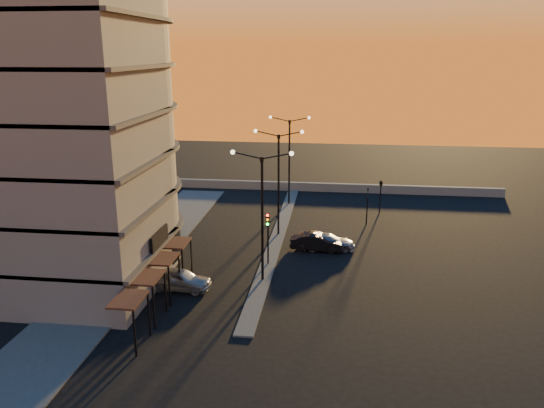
{
  "coord_description": "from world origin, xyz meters",
  "views": [
    {
      "loc": [
        5.08,
        -34.82,
        15.92
      ],
      "look_at": [
        -0.15,
        6.61,
        3.86
      ],
      "focal_mm": 35.0,
      "sensor_mm": 36.0,
      "label": 1
    }
  ],
  "objects": [
    {
      "name": "sidewalk_west",
      "position": [
        -10.5,
        4.0,
        0.06
      ],
      "size": [
        5.0,
        40.0,
        0.12
      ],
      "primitive_type": "cube",
      "color": "#464644",
      "rests_on": "ground"
    },
    {
      "name": "building",
      "position": [
        -14.0,
        0.03,
        11.91
      ],
      "size": [
        14.35,
        17.08,
        25.0
      ],
      "color": "slate",
      "rests_on": "ground"
    },
    {
      "name": "streetlamp_mid",
      "position": [
        0.0,
        10.0,
        5.59
      ],
      "size": [
        4.32,
        0.32,
        9.51
      ],
      "color": "black",
      "rests_on": "ground"
    },
    {
      "name": "signal_east_b",
      "position": [
        9.5,
        18.0,
        3.1
      ],
      "size": [
        0.42,
        1.99,
        3.6
      ],
      "color": "black",
      "rests_on": "ground"
    },
    {
      "name": "streetlamp_far",
      "position": [
        0.0,
        20.0,
        5.59
      ],
      "size": [
        4.32,
        0.32,
        9.51
      ],
      "color": "black",
      "rests_on": "ground"
    },
    {
      "name": "car_sedan",
      "position": [
        3.61,
        6.62,
        0.72
      ],
      "size": [
        4.45,
        1.76,
        1.44
      ],
      "primitive_type": "imported",
      "rotation": [
        0.0,
        0.0,
        1.52
      ],
      "color": "black",
      "rests_on": "ground"
    },
    {
      "name": "streetlamp_near",
      "position": [
        0.0,
        0.0,
        5.59
      ],
      "size": [
        4.32,
        0.32,
        9.51
      ],
      "color": "black",
      "rests_on": "ground"
    },
    {
      "name": "ground",
      "position": [
        0.0,
        0.0,
        0.0
      ],
      "size": [
        120.0,
        120.0,
        0.0
      ],
      "primitive_type": "plane",
      "color": "black",
      "rests_on": "ground"
    },
    {
      "name": "parapet",
      "position": [
        2.0,
        26.0,
        0.5
      ],
      "size": [
        44.0,
        0.5,
        1.0
      ],
      "primitive_type": "cube",
      "color": "slate",
      "rests_on": "ground"
    },
    {
      "name": "car_hatchback",
      "position": [
        -5.51,
        -2.13,
        0.75
      ],
      "size": [
        4.56,
        2.18,
        1.5
      ],
      "primitive_type": "imported",
      "rotation": [
        0.0,
        0.0,
        1.48
      ],
      "color": "#9B9EA2",
      "rests_on": "ground"
    },
    {
      "name": "median",
      "position": [
        0.0,
        10.0,
        0.06
      ],
      "size": [
        1.2,
        36.0,
        0.12
      ],
      "primitive_type": "cube",
      "color": "#464644",
      "rests_on": "ground"
    },
    {
      "name": "traffic_light_main",
      "position": [
        0.0,
        2.87,
        2.89
      ],
      "size": [
        0.28,
        0.44,
        4.25
      ],
      "color": "black",
      "rests_on": "ground"
    },
    {
      "name": "signal_east_a",
      "position": [
        8.0,
        14.0,
        1.93
      ],
      "size": [
        0.13,
        0.16,
        3.6
      ],
      "color": "black",
      "rests_on": "ground"
    },
    {
      "name": "car_wagon",
      "position": [
        4.5,
        6.95,
        0.66
      ],
      "size": [
        4.62,
        2.09,
        1.31
      ],
      "primitive_type": "imported",
      "rotation": [
        0.0,
        0.0,
        1.63
      ],
      "color": "gray",
      "rests_on": "ground"
    }
  ]
}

